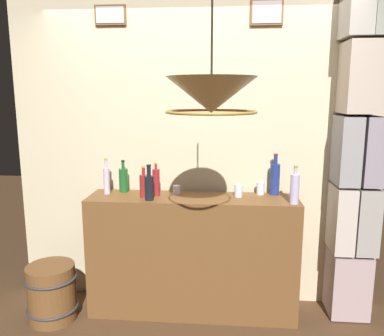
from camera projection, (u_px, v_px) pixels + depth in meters
name	position (u px, v px, depth m)	size (l,w,h in m)	color
panelled_rear_partition	(195.00, 132.00, 3.33)	(3.13, 0.15, 2.83)	beige
stone_pillar	(357.00, 148.00, 3.07)	(0.35, 0.39, 2.75)	#AA9193
bar_shelf_unit	(193.00, 255.00, 3.25)	(1.70, 0.40, 1.00)	brown
liquor_bottle_amaro	(124.00, 180.00, 3.31)	(0.08, 0.08, 0.27)	#1A5623
liquor_bottle_sherry	(275.00, 178.00, 3.21)	(0.08, 0.08, 0.34)	navy
liquor_bottle_tequila	(149.00, 186.00, 3.05)	(0.07, 0.07, 0.28)	black
liquor_bottle_mezcal	(144.00, 185.00, 3.14)	(0.07, 0.07, 0.25)	maroon
liquor_bottle_bourbon	(295.00, 188.00, 2.95)	(0.07, 0.07, 0.29)	#B8B3DC
liquor_bottle_port	(107.00, 180.00, 3.24)	(0.05, 0.05, 0.30)	silver
liquor_bottle_vodka	(156.00, 182.00, 3.19)	(0.06, 0.06, 0.27)	maroon
glass_tumbler_rocks	(177.00, 190.00, 3.25)	(0.06, 0.06, 0.07)	silver
glass_tumbler_highball	(260.00, 188.00, 3.23)	(0.06, 0.06, 0.11)	silver
glass_tumbler_shot	(238.00, 191.00, 3.16)	(0.06, 0.06, 0.10)	silver
pendant_lamp	(211.00, 96.00, 2.14)	(0.51, 0.51, 0.61)	beige
wooden_barrel	(52.00, 292.00, 3.18)	(0.41, 0.41, 0.46)	brown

